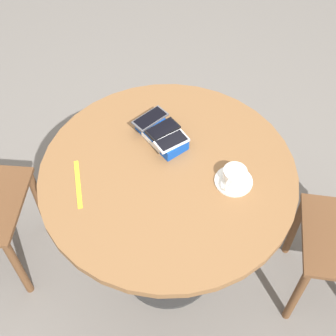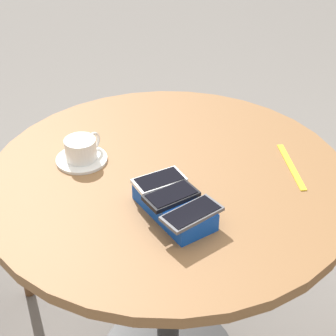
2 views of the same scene
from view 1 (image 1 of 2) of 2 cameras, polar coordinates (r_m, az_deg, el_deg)
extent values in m
plane|color=slate|center=(2.34, 0.00, -11.75)|extent=(8.00, 8.00, 0.00)
cylinder|color=#2D2D2D|center=(2.33, 0.00, -11.64)|extent=(0.45, 0.45, 0.02)
cylinder|color=#2D2D2D|center=(2.02, 0.00, -7.06)|extent=(0.07, 0.07, 0.70)
cylinder|color=brown|center=(1.71, 0.00, -0.72)|extent=(0.94, 0.94, 0.03)
cube|color=#0F42AD|center=(1.79, -0.81, 4.08)|extent=(0.22, 0.11, 0.05)
cube|color=white|center=(1.77, -2.15, 3.14)|extent=(0.12, 0.01, 0.02)
cube|color=#515156|center=(1.81, -2.19, 6.03)|extent=(0.07, 0.14, 0.01)
cube|color=black|center=(1.80, -2.19, 6.15)|extent=(0.06, 0.12, 0.00)
cube|color=black|center=(1.76, -0.62, 4.71)|extent=(0.07, 0.13, 0.01)
cube|color=black|center=(1.76, -0.62, 4.85)|extent=(0.06, 0.11, 0.00)
cube|color=silver|center=(1.73, 0.45, 3.27)|extent=(0.08, 0.13, 0.01)
cube|color=black|center=(1.72, 0.46, 3.39)|extent=(0.07, 0.12, 0.00)
cylinder|color=silver|center=(1.69, 7.99, -1.60)|extent=(0.14, 0.14, 0.01)
cylinder|color=silver|center=(1.66, 8.11, -0.93)|extent=(0.08, 0.08, 0.06)
cylinder|color=tan|center=(1.64, 8.20, -0.46)|extent=(0.07, 0.07, 0.00)
torus|color=silver|center=(1.63, 7.37, -2.00)|extent=(0.02, 0.06, 0.06)
cube|color=yellow|center=(1.70, -10.90, -1.90)|extent=(0.19, 0.12, 0.00)
cylinder|color=brown|center=(2.19, -17.73, -11.57)|extent=(0.04, 0.04, 0.44)
cylinder|color=brown|center=(2.35, -15.42, -3.90)|extent=(0.04, 0.04, 0.44)
cylinder|color=brown|center=(2.27, 15.18, -6.97)|extent=(0.04, 0.04, 0.44)
cylinder|color=brown|center=(2.11, 15.35, -14.81)|extent=(0.04, 0.04, 0.44)
camera|label=2|loc=(2.28, -2.74, 38.87)|focal=60.00mm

